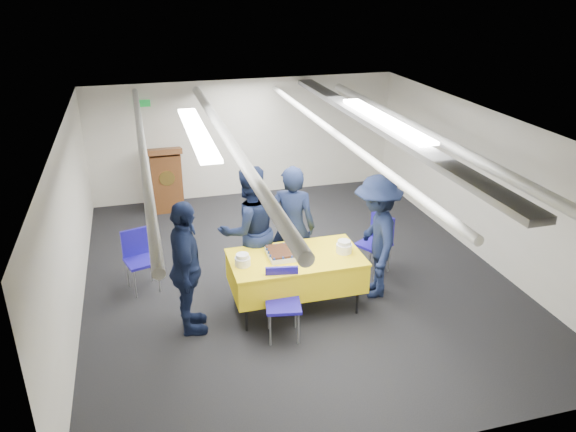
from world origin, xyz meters
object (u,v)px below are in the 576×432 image
object	(u,v)px
sailor_a	(292,227)
sailor_b	(249,230)
serving_table	(296,271)
chair_left	(139,254)
chair_near	(283,296)
sailor_d	(376,237)
chair_right	(377,238)
sailor_c	(186,269)
sheet_cake	(288,252)
podium	(167,179)

from	to	relation	value
sailor_a	sailor_b	xyz separation A→B (m)	(-0.60, 0.03, 0.02)
serving_table	chair_left	distance (m)	2.26
sailor_a	chair_near	bearing A→B (deg)	93.37
chair_left	sailor_d	world-z (taller)	sailor_d
chair_right	serving_table	bearing A→B (deg)	-154.85
sailor_c	sailor_b	bearing A→B (deg)	-45.65
sheet_cake	chair_near	xyz separation A→B (m)	(-0.22, -0.56, -0.28)
chair_left	sailor_c	xyz separation A→B (m)	(0.55, -1.24, 0.34)
sailor_c	sailor_d	bearing A→B (deg)	-81.18
chair_near	sailor_a	size ratio (longest dim) A/B	0.49
sheet_cake	sailor_a	world-z (taller)	sailor_a
chair_near	sailor_b	bearing A→B (deg)	97.73
chair_near	chair_right	distance (m)	2.14
sailor_a	chair_right	bearing A→B (deg)	-153.24
chair_right	sailor_c	world-z (taller)	sailor_c
podium	chair_right	distance (m)	4.30
sheet_cake	chair_left	bearing A→B (deg)	150.74
chair_left	podium	bearing A→B (deg)	78.05
sailor_b	sailor_c	xyz separation A→B (m)	(-0.94, -0.80, -0.05)
sailor_a	sailor_c	distance (m)	1.73
serving_table	sheet_cake	world-z (taller)	sheet_cake
sheet_cake	sailor_b	bearing A→B (deg)	121.93
serving_table	chair_left	bearing A→B (deg)	150.68
sailor_b	sailor_c	size ratio (longest dim) A/B	1.06
podium	sailor_d	distance (m)	4.60
sheet_cake	chair_near	size ratio (longest dim) A/B	0.62
sailor_c	serving_table	bearing A→B (deg)	-80.42
sailor_c	sailor_d	distance (m)	2.57
chair_right	sailor_a	xyz separation A→B (m)	(-1.33, -0.05, 0.36)
podium	chair_left	world-z (taller)	podium
serving_table	chair_near	distance (m)	0.59
chair_near	chair_right	bearing A→B (deg)	33.81
chair_near	serving_table	bearing A→B (deg)	58.02
chair_left	sailor_c	bearing A→B (deg)	-65.95
chair_near	sailor_a	world-z (taller)	sailor_a
sheet_cake	chair_right	world-z (taller)	chair_right
chair_near	chair_right	size ratio (longest dim) A/B	1.00
serving_table	chair_near	size ratio (longest dim) A/B	1.98
podium	chair_right	xyz separation A→B (m)	(2.83, -3.23, -0.08)
chair_near	sailor_a	bearing A→B (deg)	68.75
sailor_d	podium	bearing A→B (deg)	-132.99
sailor_a	sailor_c	world-z (taller)	sailor_a
chair_near	sailor_b	size ratio (longest dim) A/B	0.48
sailor_a	sailor_c	xyz separation A→B (m)	(-1.54, -0.77, -0.03)
sailor_a	sailor_b	distance (m)	0.60
sailor_c	sailor_d	world-z (taller)	sailor_d
podium	sailor_c	size ratio (longest dim) A/B	0.72
sailor_d	sheet_cake	bearing A→B (deg)	-75.35
podium	chair_near	bearing A→B (deg)	-76.54
sheet_cake	sailor_c	size ratio (longest dim) A/B	0.31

